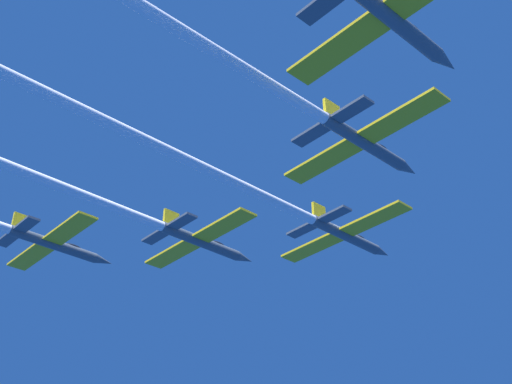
% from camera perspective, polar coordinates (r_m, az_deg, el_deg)
% --- Properties ---
extents(jet_lead, '(17.28, 56.90, 2.86)m').
position_cam_1_polar(jet_lead, '(64.39, -1.98, 0.88)').
color(jet_lead, '#4C5660').
extents(jet_left_wing, '(17.28, 53.46, 2.86)m').
position_cam_1_polar(jet_left_wing, '(67.59, -14.75, -0.24)').
color(jet_left_wing, '#4C5660').
extents(jet_right_wing, '(17.28, 62.68, 2.86)m').
position_cam_1_polar(jet_right_wing, '(50.07, -5.17, 12.91)').
color(jet_right_wing, '#4C5660').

